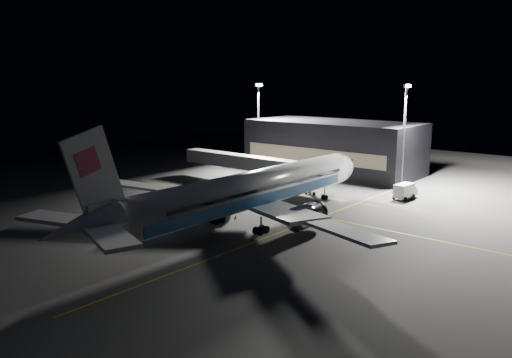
{
  "coord_description": "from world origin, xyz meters",
  "views": [
    {
      "loc": [
        -55.42,
        -47.36,
        21.34
      ],
      "look_at": [
        4.0,
        2.51,
        6.0
      ],
      "focal_mm": 35.0,
      "sensor_mm": 36.0,
      "label": 1
    }
  ],
  "objects": [
    {
      "name": "airliner",
      "position": [
        -1.08,
        0.0,
        5.16
      ],
      "size": [
        61.48,
        54.22,
        16.64
      ],
      "color": "silver",
      "rests_on": "ground"
    },
    {
      "name": "floodlight_mast_north",
      "position": [
        40.0,
        31.99,
        12.37
      ],
      "size": [
        2.4,
        0.68,
        20.7
      ],
      "color": "#59595E",
      "rests_on": "ground"
    },
    {
      "name": "guide_line_side",
      "position": [
        22.0,
        10.0,
        0.01
      ],
      "size": [
        0.25,
        40.0,
        0.01
      ],
      "primitive_type": "cube",
      "color": "gold",
      "rests_on": "ground"
    },
    {
      "name": "jet_bridge",
      "position": [
        22.0,
        18.06,
        4.58
      ],
      "size": [
        3.6,
        34.4,
        6.3
      ],
      "color": "#B2B2B7",
      "rests_on": "ground"
    },
    {
      "name": "floodlight_mast_south",
      "position": [
        40.0,
        -6.01,
        12.37
      ],
      "size": [
        2.4,
        0.67,
        20.7
      ],
      "color": "#59595E",
      "rests_on": "ground"
    },
    {
      "name": "terminal",
      "position": [
        45.98,
        14.0,
        6.0
      ],
      "size": [
        18.12,
        40.0,
        12.0
      ],
      "color": "black",
      "rests_on": "ground"
    },
    {
      "name": "safety_cone_c",
      "position": [
        0.72,
        4.0,
        0.29
      ],
      "size": [
        0.39,
        0.39,
        0.58
      ],
      "primitive_type": "cone",
      "color": "#F94A0A",
      "rests_on": "ground"
    },
    {
      "name": "service_truck",
      "position": [
        30.56,
        -11.0,
        1.53
      ],
      "size": [
        5.75,
        2.82,
        2.86
      ],
      "rotation": [
        0.0,
        0.0,
        -0.08
      ],
      "color": "silver",
      "rests_on": "ground"
    },
    {
      "name": "safety_cone_a",
      "position": [
        2.36,
        7.33,
        0.28
      ],
      "size": [
        0.38,
        0.38,
        0.57
      ],
      "primitive_type": "cone",
      "color": "#F94A0A",
      "rests_on": "ground"
    },
    {
      "name": "guide_line_cross",
      "position": [
        0.0,
        -6.0,
        0.01
      ],
      "size": [
        70.0,
        0.25,
        0.01
      ],
      "primitive_type": "cube",
      "color": "gold",
      "rests_on": "ground"
    },
    {
      "name": "safety_cone_b",
      "position": [
        -2.17,
        14.0,
        0.29
      ],
      "size": [
        0.39,
        0.39,
        0.58
      ],
      "primitive_type": "cone",
      "color": "#F94A0A",
      "rests_on": "ground"
    },
    {
      "name": "baggage_tug",
      "position": [
        -12.75,
        19.94,
        0.7
      ],
      "size": [
        2.49,
        2.22,
        1.51
      ],
      "rotation": [
        0.0,
        0.0,
        -0.32
      ],
      "color": "black",
      "rests_on": "ground"
    },
    {
      "name": "ground",
      "position": [
        0.0,
        0.0,
        0.0
      ],
      "size": [
        200.0,
        200.0,
        0.0
      ],
      "primitive_type": "plane",
      "color": "#4C4C4F",
      "rests_on": "ground"
    },
    {
      "name": "guide_line_main",
      "position": [
        10.0,
        0.0,
        0.01
      ],
      "size": [
        0.25,
        80.0,
        0.01
      ],
      "primitive_type": "cube",
      "color": "gold",
      "rests_on": "ground"
    }
  ]
}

